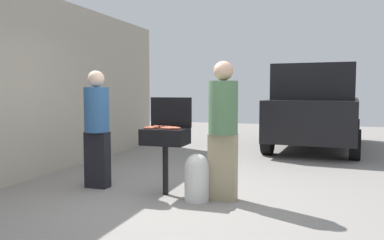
# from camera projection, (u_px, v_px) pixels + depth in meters

# --- Properties ---
(ground_plane) EXTENTS (24.00, 24.00, 0.00)m
(ground_plane) POSITION_uv_depth(u_px,v_px,m) (174.00, 199.00, 5.25)
(ground_plane) COLOR gray
(house_wall_side) EXTENTS (0.24, 8.00, 3.04)m
(house_wall_side) POSITION_uv_depth(u_px,v_px,m) (49.00, 85.00, 6.92)
(house_wall_side) COLOR #B2A893
(house_wall_side) RESTS_ON ground
(bbq_grill) EXTENTS (0.60, 0.44, 0.92)m
(bbq_grill) POSITION_uv_depth(u_px,v_px,m) (165.00, 139.00, 5.41)
(bbq_grill) COLOR black
(bbq_grill) RESTS_ON ground
(grill_lid_open) EXTENTS (0.60, 0.05, 0.42)m
(grill_lid_open) POSITION_uv_depth(u_px,v_px,m) (171.00, 112.00, 5.59)
(grill_lid_open) COLOR black
(grill_lid_open) RESTS_ON bbq_grill
(hot_dog_0) EXTENTS (0.13, 0.04, 0.03)m
(hot_dog_0) POSITION_uv_depth(u_px,v_px,m) (176.00, 128.00, 5.34)
(hot_dog_0) COLOR #C6593D
(hot_dog_0) RESTS_ON bbq_grill
(hot_dog_1) EXTENTS (0.13, 0.04, 0.03)m
(hot_dog_1) POSITION_uv_depth(u_px,v_px,m) (169.00, 127.00, 5.42)
(hot_dog_1) COLOR #C6593D
(hot_dog_1) RESTS_ON bbq_grill
(hot_dog_2) EXTENTS (0.13, 0.03, 0.03)m
(hot_dog_2) POSITION_uv_depth(u_px,v_px,m) (175.00, 128.00, 5.26)
(hot_dog_2) COLOR #AD4228
(hot_dog_2) RESTS_ON bbq_grill
(hot_dog_3) EXTENTS (0.13, 0.03, 0.03)m
(hot_dog_3) POSITION_uv_depth(u_px,v_px,m) (158.00, 126.00, 5.56)
(hot_dog_3) COLOR #B74C33
(hot_dog_3) RESTS_ON bbq_grill
(hot_dog_4) EXTENTS (0.13, 0.03, 0.03)m
(hot_dog_4) POSITION_uv_depth(u_px,v_px,m) (165.00, 128.00, 5.30)
(hot_dog_4) COLOR #C6593D
(hot_dog_4) RESTS_ON bbq_grill
(hot_dog_5) EXTENTS (0.13, 0.03, 0.03)m
(hot_dog_5) POSITION_uv_depth(u_px,v_px,m) (166.00, 127.00, 5.54)
(hot_dog_5) COLOR #B74C33
(hot_dog_5) RESTS_ON bbq_grill
(hot_dog_6) EXTENTS (0.13, 0.03, 0.03)m
(hot_dog_6) POSITION_uv_depth(u_px,v_px,m) (154.00, 127.00, 5.40)
(hot_dog_6) COLOR #AD4228
(hot_dog_6) RESTS_ON bbq_grill
(hot_dog_7) EXTENTS (0.13, 0.04, 0.03)m
(hot_dog_7) POSITION_uv_depth(u_px,v_px,m) (165.00, 127.00, 5.49)
(hot_dog_7) COLOR #B74C33
(hot_dog_7) RESTS_ON bbq_grill
(hot_dog_8) EXTENTS (0.13, 0.03, 0.03)m
(hot_dog_8) POSITION_uv_depth(u_px,v_px,m) (149.00, 128.00, 5.36)
(hot_dog_8) COLOR #AD4228
(hot_dog_8) RESTS_ON bbq_grill
(hot_dog_9) EXTENTS (0.13, 0.04, 0.03)m
(hot_dog_9) POSITION_uv_depth(u_px,v_px,m) (149.00, 128.00, 5.31)
(hot_dog_9) COLOR #C6593D
(hot_dog_9) RESTS_ON bbq_grill
(hot_dog_10) EXTENTS (0.13, 0.04, 0.03)m
(hot_dog_10) POSITION_uv_depth(u_px,v_px,m) (173.00, 128.00, 5.31)
(hot_dog_10) COLOR #C6593D
(hot_dog_10) RESTS_ON bbq_grill
(hot_dog_11) EXTENTS (0.13, 0.04, 0.03)m
(hot_dog_11) POSITION_uv_depth(u_px,v_px,m) (167.00, 129.00, 5.25)
(hot_dog_11) COLOR #AD4228
(hot_dog_11) RESTS_ON bbq_grill
(hot_dog_12) EXTENTS (0.13, 0.04, 0.03)m
(hot_dog_12) POSITION_uv_depth(u_px,v_px,m) (152.00, 127.00, 5.45)
(hot_dog_12) COLOR #AD4228
(hot_dog_12) RESTS_ON bbq_grill
(hot_dog_13) EXTENTS (0.13, 0.03, 0.03)m
(hot_dog_13) POSITION_uv_depth(u_px,v_px,m) (172.00, 127.00, 5.44)
(hot_dog_13) COLOR #AD4228
(hot_dog_13) RESTS_ON bbq_grill
(propane_tank) EXTENTS (0.32, 0.32, 0.62)m
(propane_tank) POSITION_uv_depth(u_px,v_px,m) (197.00, 176.00, 5.12)
(propane_tank) COLOR silver
(propane_tank) RESTS_ON ground
(person_left) EXTENTS (0.36, 0.36, 1.72)m
(person_left) POSITION_uv_depth(u_px,v_px,m) (97.00, 125.00, 5.79)
(person_left) COLOR black
(person_left) RESTS_ON ground
(person_right) EXTENTS (0.38, 0.38, 1.81)m
(person_right) POSITION_uv_depth(u_px,v_px,m) (223.00, 125.00, 5.13)
(person_right) COLOR gray
(person_right) RESTS_ON ground
(parked_minivan) EXTENTS (2.30, 4.53, 2.02)m
(parked_minivan) POSITION_uv_depth(u_px,v_px,m) (317.00, 107.00, 9.79)
(parked_minivan) COLOR black
(parked_minivan) RESTS_ON ground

